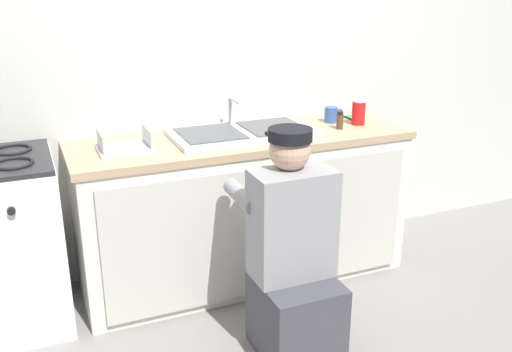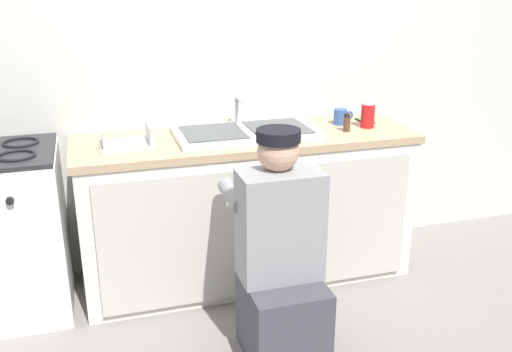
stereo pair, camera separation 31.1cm
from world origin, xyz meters
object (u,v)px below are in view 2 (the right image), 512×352
object	(u,v)px
dish_rack_tray	(127,142)
coffee_mug	(341,117)
plumber_person	(281,266)
spice_bottle_pepper	(347,123)
soda_cup_red	(368,115)
stove_range	(1,233)
cell_phone	(365,121)
sink_double_basin	(246,132)

from	to	relation	value
dish_rack_tray	coffee_mug	bearing A→B (deg)	4.95
plumber_person	spice_bottle_pepper	xyz separation A→B (m)	(0.64, 0.69, 0.47)
dish_rack_tray	soda_cup_red	xyz separation A→B (m)	(1.41, -0.00, 0.05)
stove_range	dish_rack_tray	world-z (taller)	dish_rack_tray
cell_phone	stove_range	bearing A→B (deg)	-177.55
plumber_person	coffee_mug	bearing A→B (deg)	51.74
plumber_person	soda_cup_red	size ratio (longest dim) A/B	7.26
spice_bottle_pepper	soda_cup_red	xyz separation A→B (m)	(0.16, 0.05, 0.02)
plumber_person	soda_cup_red	bearing A→B (deg)	42.94
coffee_mug	stove_range	bearing A→B (deg)	-177.73
stove_range	coffee_mug	distance (m)	2.03
sink_double_basin	spice_bottle_pepper	xyz separation A→B (m)	(0.59, -0.08, 0.03)
dish_rack_tray	cell_phone	bearing A→B (deg)	4.90
sink_double_basin	stove_range	world-z (taller)	sink_double_basin
cell_phone	spice_bottle_pepper	xyz separation A→B (m)	(-0.21, -0.17, 0.04)
cell_phone	spice_bottle_pepper	bearing A→B (deg)	-139.76
sink_double_basin	plumber_person	xyz separation A→B (m)	(-0.05, -0.77, -0.44)
plumber_person	spice_bottle_pepper	world-z (taller)	plumber_person
coffee_mug	spice_bottle_pepper	world-z (taller)	spice_bottle_pepper
cell_phone	soda_cup_red	world-z (taller)	soda_cup_red
coffee_mug	soda_cup_red	distance (m)	0.17
plumber_person	soda_cup_red	distance (m)	1.19
dish_rack_tray	spice_bottle_pepper	distance (m)	1.25
sink_double_basin	coffee_mug	size ratio (longest dim) A/B	6.35
cell_phone	dish_rack_tray	bearing A→B (deg)	-175.10
stove_range	coffee_mug	world-z (taller)	coffee_mug
spice_bottle_pepper	plumber_person	bearing A→B (deg)	-132.67
plumber_person	soda_cup_red	xyz separation A→B (m)	(0.79, 0.74, 0.50)
sink_double_basin	coffee_mug	xyz separation A→B (m)	(0.62, 0.08, 0.03)
stove_range	soda_cup_red	xyz separation A→B (m)	(2.09, -0.03, 0.50)
cell_phone	soda_cup_red	distance (m)	0.15
plumber_person	spice_bottle_pepper	size ratio (longest dim) A/B	10.52
sink_double_basin	cell_phone	distance (m)	0.80
sink_double_basin	cell_phone	xyz separation A→B (m)	(0.79, 0.09, -0.01)
coffee_mug	cell_phone	xyz separation A→B (m)	(0.17, 0.01, -0.04)
coffee_mug	cell_phone	distance (m)	0.18
stove_range	spice_bottle_pepper	xyz separation A→B (m)	(1.94, -0.08, 0.48)
coffee_mug	soda_cup_red	xyz separation A→B (m)	(0.12, -0.11, 0.03)
plumber_person	cell_phone	size ratio (longest dim) A/B	7.89
plumber_person	dish_rack_tray	bearing A→B (deg)	129.74
cell_phone	plumber_person	bearing A→B (deg)	-134.25
stove_range	plumber_person	world-z (taller)	plumber_person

